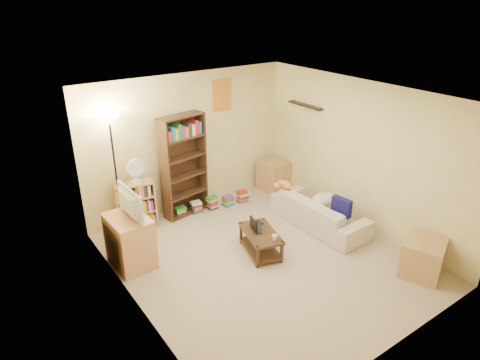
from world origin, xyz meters
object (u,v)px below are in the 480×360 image
object	(u,v)px
sofa	(319,212)
coffee_table	(261,240)
mug	(275,237)
side_table	(274,175)
desk_fan	(136,170)
tv_stand	(130,241)
tabby_cat	(283,185)
laptop	(261,228)
short_bookshelf	(136,206)
end_cabinet	(423,257)
floor_lamp	(112,141)
tall_bookshelf	(184,164)
television	(125,204)

from	to	relation	value
sofa	coffee_table	xyz separation A→B (m)	(-1.35, -0.08, -0.04)
coffee_table	mug	world-z (taller)	mug
sofa	mug	distance (m)	1.37
coffee_table	side_table	bearing A→B (deg)	61.48
mug	desk_fan	world-z (taller)	desk_fan
tv_stand	tabby_cat	bearing A→B (deg)	-4.57
laptop	tv_stand	size ratio (longest dim) A/B	0.49
short_bookshelf	side_table	size ratio (longest dim) A/B	1.41
sofa	end_cabinet	size ratio (longest dim) A/B	2.85
tv_stand	floor_lamp	xyz separation A→B (m)	(0.24, 1.00, 1.22)
end_cabinet	sofa	bearing A→B (deg)	97.67
sofa	floor_lamp	size ratio (longest dim) A/B	0.90
short_bookshelf	side_table	world-z (taller)	short_bookshelf
floor_lamp	sofa	bearing A→B (deg)	-32.21
laptop	mug	world-z (taller)	mug
desk_fan	floor_lamp	xyz separation A→B (m)	(-0.30, 0.08, 0.54)
mug	tall_bookshelf	distance (m)	2.22
tall_bookshelf	desk_fan	xyz separation A→B (m)	(-0.90, -0.03, 0.10)
tabby_cat	end_cabinet	distance (m)	2.59
tabby_cat	sofa	bearing A→B (deg)	-70.10
laptop	end_cabinet	size ratio (longest dim) A/B	0.60
television	desk_fan	world-z (taller)	desk_fan
television	mug	bearing A→B (deg)	-125.49
tv_stand	floor_lamp	bearing A→B (deg)	74.21
coffee_table	side_table	world-z (taller)	side_table
laptop	sofa	bearing A→B (deg)	-56.72
laptop	television	world-z (taller)	television
coffee_table	end_cabinet	bearing A→B (deg)	-32.14
sofa	television	distance (m)	3.29
sofa	side_table	distance (m)	1.66
tabby_cat	end_cabinet	bearing A→B (deg)	-78.88
television	floor_lamp	world-z (taller)	floor_lamp
television	desk_fan	bearing A→B (deg)	-32.93
floor_lamp	end_cabinet	size ratio (longest dim) A/B	3.18
sofa	tabby_cat	xyz separation A→B (m)	(-0.25, 0.69, 0.33)
sofa	mug	bearing A→B (deg)	104.49
tabby_cat	laptop	bearing A→B (deg)	-146.53
short_bookshelf	side_table	bearing A→B (deg)	7.93
television	side_table	xyz separation A→B (m)	(3.42, 0.83, -0.70)
coffee_table	mug	distance (m)	0.35
laptop	tall_bookshelf	world-z (taller)	tall_bookshelf
side_table	end_cabinet	distance (m)	3.47
sofa	end_cabinet	distance (m)	1.85
tall_bookshelf	mug	bearing A→B (deg)	-90.00
coffee_table	laptop	size ratio (longest dim) A/B	2.40
mug	television	size ratio (longest dim) A/B	0.15
mug	tv_stand	world-z (taller)	tv_stand
tall_bookshelf	floor_lamp	bearing A→B (deg)	168.22
short_bookshelf	end_cabinet	world-z (taller)	short_bookshelf
tall_bookshelf	desk_fan	size ratio (longest dim) A/B	4.31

